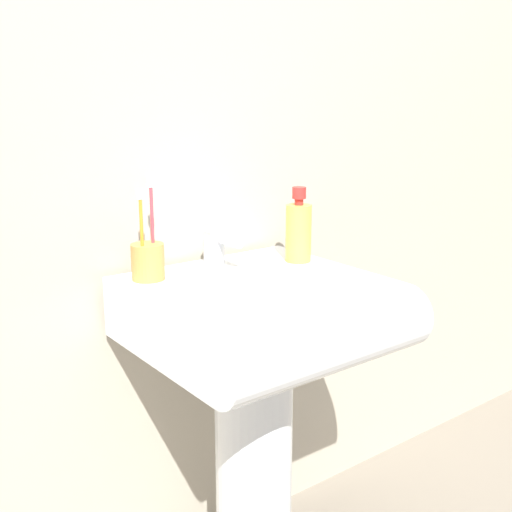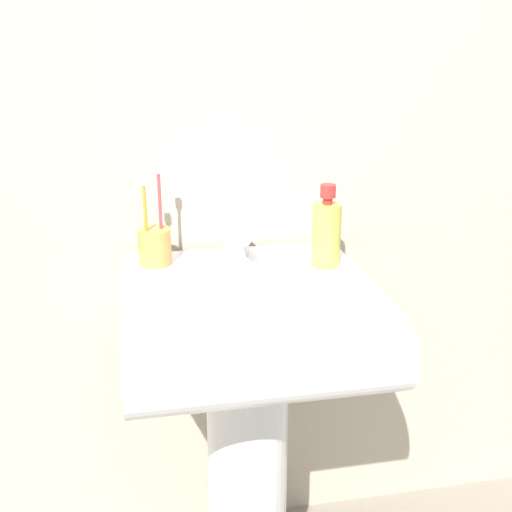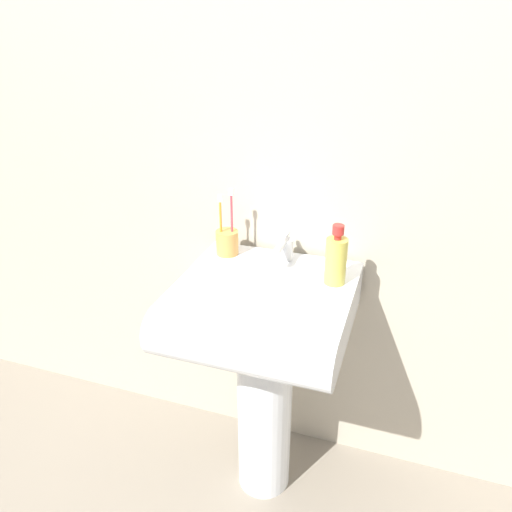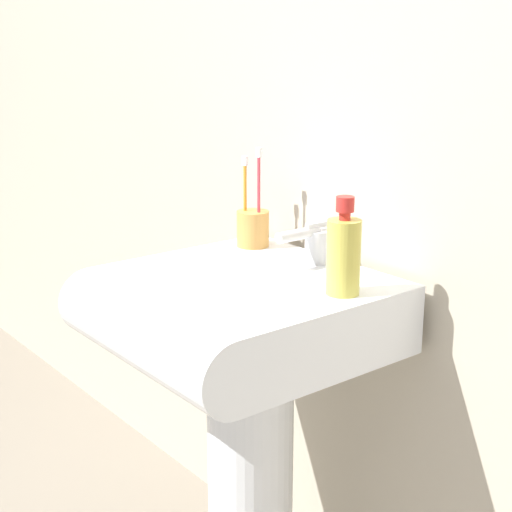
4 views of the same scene
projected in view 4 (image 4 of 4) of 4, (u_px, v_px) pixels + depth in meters
name	position (u px, v px, depth m)	size (l,w,h in m)	color
wall_back	(355.00, 47.00, 1.52)	(5.00, 0.05, 2.40)	#B7AD99
sink_pedestal	(250.00, 489.00, 1.60)	(0.17, 0.17, 0.65)	white
sink_basin	(229.00, 315.00, 1.47)	(0.49, 0.50, 0.13)	white
faucet	(313.00, 243.00, 1.55)	(0.05, 0.13, 0.08)	silver
toothbrush_cup	(253.00, 227.00, 1.68)	(0.07, 0.07, 0.21)	#D19347
soap_bottle	(344.00, 254.00, 1.36)	(0.06, 0.06, 0.17)	gold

